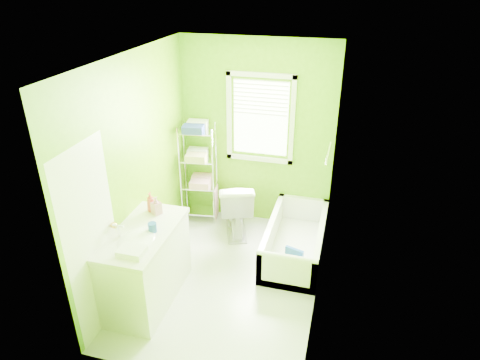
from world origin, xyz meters
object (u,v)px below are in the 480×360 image
(bathtub, at_px, (295,245))
(wire_shelf_unit, at_px, (199,163))
(toilet, at_px, (236,206))
(vanity, at_px, (146,264))

(bathtub, relative_size, wire_shelf_unit, 1.01)
(toilet, xyz_separation_m, vanity, (-0.58, -1.56, 0.06))
(bathtub, distance_m, toilet, 0.98)
(bathtub, xyz_separation_m, wire_shelf_unit, (-1.47, 0.55, 0.74))
(bathtub, xyz_separation_m, vanity, (-1.46, -1.22, 0.32))
(toilet, distance_m, vanity, 1.66)
(toilet, relative_size, vanity, 0.69)
(bathtub, relative_size, vanity, 1.27)
(bathtub, height_order, vanity, vanity)
(wire_shelf_unit, bearing_deg, toilet, -19.79)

